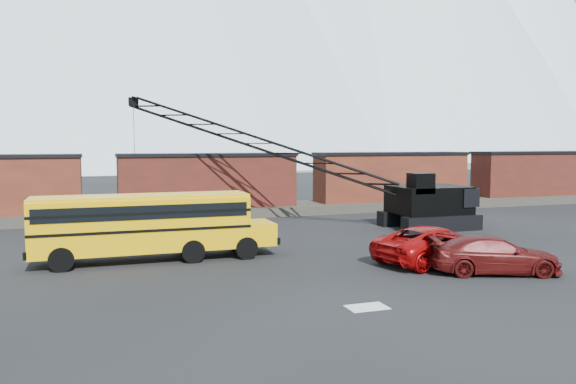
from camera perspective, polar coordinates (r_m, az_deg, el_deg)
name	(u,v)px	position (r m, az deg, el deg)	size (l,w,h in m)	color
ground	(311,282)	(23.26, 2.39, -9.08)	(160.00, 160.00, 0.00)	black
gravel_berm	(209,211)	(44.11, -8.05, -1.96)	(120.00, 5.00, 0.70)	#47423A
boxcar_mid	(208,180)	(43.88, -8.09, 1.17)	(13.70, 3.10, 4.17)	#581A18
boxcar_east_near	(391,176)	(49.44, 10.45, 1.56)	(13.70, 3.10, 4.17)	#461A14
boxcar_east_far	(539,173)	(58.95, 24.15, 1.75)	(13.70, 3.10, 4.17)	#581A18
snow_patch	(367,307)	(19.93, 8.02, -11.51)	(1.40, 0.90, 0.02)	silver
school_bus	(150,224)	(27.73, -13.82, -3.15)	(11.65, 2.65, 3.19)	#E5A704
red_pickup	(435,244)	(27.56, 14.70, -5.17)	(2.89, 6.26, 1.74)	#9D0708
maroon_suv	(494,255)	(26.12, 20.21, -6.01)	(2.27, 5.57, 1.62)	#4F0E0E
crawler_crane	(265,145)	(38.94, -2.37, 4.75)	(21.50, 13.04, 9.16)	black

